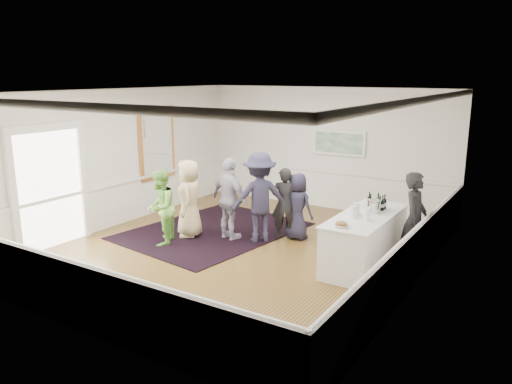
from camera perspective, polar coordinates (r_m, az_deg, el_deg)
The scene contains 23 objects.
floor at distance 10.35m, azimuth -1.64°, elevation -6.55°, with size 8.00×8.00×0.00m, color brown.
ceiling at distance 9.73m, azimuth -1.77°, elevation 11.45°, with size 7.00×8.00×0.02m, color white.
wall_left at distance 12.18m, azimuth -15.54°, elevation 3.80°, with size 0.02×8.00×3.20m, color white.
wall_right at distance 8.52m, azimuth 18.26°, elevation -0.38°, with size 0.02×8.00×3.20m, color white.
wall_back at distance 13.37m, azimuth 7.91°, elevation 4.98°, with size 7.00×0.02×3.20m, color white.
wall_front at distance 7.05m, azimuth -20.13°, elevation -3.34°, with size 7.00×0.02×3.20m, color white.
wainscoting at distance 10.19m, azimuth -1.66°, elevation -3.91°, with size 7.00×8.00×1.00m, color white, non-canonical shape.
mirror at distance 13.02m, azimuth -11.24°, elevation 5.52°, with size 0.05×1.25×1.85m.
doorway at distance 11.01m, azimuth -22.56°, elevation 1.30°, with size 0.10×1.78×2.56m.
landscape_painting at distance 13.14m, azimuth 9.43°, elevation 5.57°, with size 1.44×0.06×0.66m.
area_rug at distance 11.53m, azimuth -4.92°, elevation -4.43°, with size 3.00×3.94×0.02m, color black.
serving_table at distance 9.61m, azimuth 12.32°, elevation -5.35°, with size 0.92×2.42×0.98m.
bartender at distance 9.68m, azimuth 17.67°, elevation -3.05°, with size 0.65×0.43×1.79m, color black.
guest_tan at distance 11.03m, azimuth -7.67°, elevation -0.74°, with size 0.84×0.55×1.72m, color tan.
guest_green at distance 10.61m, azimuth -10.87°, elevation -1.74°, with size 0.78×0.61×1.60m, color #77BF4C.
guest_lilac at distance 10.74m, azimuth -3.03°, elevation -0.81°, with size 1.05×0.44×1.79m, color #B1ABC0.
guest_dark_a at distance 10.55m, azimuth 0.40°, elevation -0.66°, with size 1.25×0.72×1.93m, color #212035.
guest_dark_b at distance 10.78m, azimuth 3.27°, elevation -1.34°, with size 0.58×0.38×1.58m, color black.
guest_navy at distance 10.83m, azimuth 4.72°, elevation -1.63°, with size 0.71×0.46×1.46m, color #212035.
wine_bottles at distance 9.89m, azimuth 13.71°, elevation -1.01°, with size 0.39×0.27×0.31m.
juice_pitchers at distance 9.22m, azimuth 11.70°, elevation -2.17°, with size 0.41×0.36×0.24m.
ice_bucket at distance 9.62m, azimuth 13.32°, elevation -1.63°, with size 0.26×0.26×0.24m, color silver.
nut_bowl at distance 8.64m, azimuth 9.73°, elevation -3.73°, with size 0.25×0.25×0.08m.
Camera 1 is at (5.42, -8.07, 3.53)m, focal length 35.00 mm.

